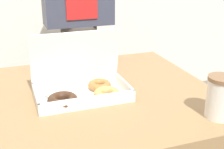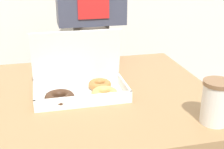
% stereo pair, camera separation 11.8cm
% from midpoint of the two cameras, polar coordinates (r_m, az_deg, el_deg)
% --- Properties ---
extents(donut_box, '(0.34, 0.22, 0.23)m').
position_cam_midpoint_polar(donut_box, '(1.14, -8.84, -2.35)').
color(donut_box, white).
rests_on(donut_box, table).
extents(coffee_cup, '(0.09, 0.09, 0.14)m').
position_cam_midpoint_polar(coffee_cup, '(1.02, 16.12, -4.07)').
color(coffee_cup, silver).
rests_on(coffee_cup, table).
extents(person_customer, '(0.38, 0.23, 1.66)m').
position_cam_midpoint_polar(person_customer, '(1.78, -8.17, 11.94)').
color(person_customer, '#4C4742').
rests_on(person_customer, ground_plane).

